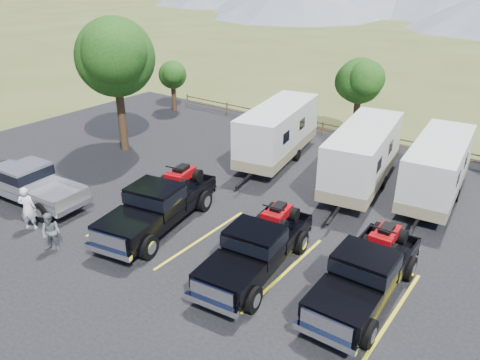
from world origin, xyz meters
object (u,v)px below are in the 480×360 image
Objects in this scene: rig_right at (366,272)px; person_b at (51,233)px; trailer_right at (437,169)px; pickup_silver at (30,184)px; rig_center at (258,246)px; tree_big_nw at (115,57)px; person_a at (27,208)px; trailer_center at (363,156)px; rig_left at (159,203)px; trailer_left at (278,132)px.

person_b is at bearing -158.57° from rig_right.
trailer_right is 1.33× the size of pickup_silver.
trailer_right is 19.13m from pickup_silver.
rig_right is 15.67m from pickup_silver.
tree_big_nw is at bearing 151.65° from rig_center.
trailer_right is at bearing 123.11° from pickup_silver.
person_a is at bearing -163.95° from rig_right.
trailer_center reaches higher than person_a.
tree_big_nw is 10.88m from rig_left.
person_b is (6.44, -9.20, -4.73)m from tree_big_nw.
trailer_center is 1.42× the size of pickup_silver.
tree_big_nw is at bearing -101.01° from person_a.
rig_left reaches higher than rig_center.
tree_big_nw is at bearing -171.14° from trailer_right.
rig_right is 8.96m from trailer_right.
person_b is at bearing -158.76° from rig_center.
person_a reaches higher than pickup_silver.
rig_center is 8.08m from person_b.
rig_left is 5.53m from person_a.
trailer_right reaches higher than pickup_silver.
rig_right is at bearing -14.74° from tree_big_nw.
trailer_left reaches higher than person_b.
tree_big_nw is 14.70m from trailer_center.
trailer_left is at bearing 26.51° from tree_big_nw.
person_a is at bearing -136.70° from trailer_center.
tree_big_nw is at bearing 163.76° from rig_right.
trailer_right is (-0.29, 8.94, 0.55)m from rig_right.
trailer_left is at bearing 79.61° from rig_left.
rig_left is 4.19× the size of person_b.
trailer_left reaches higher than rig_left.
trailer_center is 1.06× the size of trailer_right.
trailer_left is (-0.03, 9.43, 0.58)m from rig_left.
trailer_center is 4.66× the size of person_a.
rig_center is 9.02m from trailer_center.
tree_big_nw is 4.75× the size of person_b.
rig_right is 0.98× the size of pickup_silver.
rig_left is 0.81× the size of trailer_right.
pickup_silver is at bearing -177.31° from rig_center.
trailer_left is at bearing 175.80° from trailer_right.
rig_center is at bearing 94.66° from pickup_silver.
person_a is 2.36m from person_b.
person_a is (-4.24, -12.94, -0.68)m from trailer_left.
rig_left is 3.56× the size of person_a.
person_a is at bearing 146.32° from person_b.
rig_left reaches higher than person_b.
trailer_center is (-3.67, 8.13, 0.64)m from rig_right.
rig_center is 0.99× the size of pickup_silver.
pickup_silver is 2.60m from person_a.
trailer_left is at bearing 111.95° from rig_center.
rig_center is 3.26× the size of person_a.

